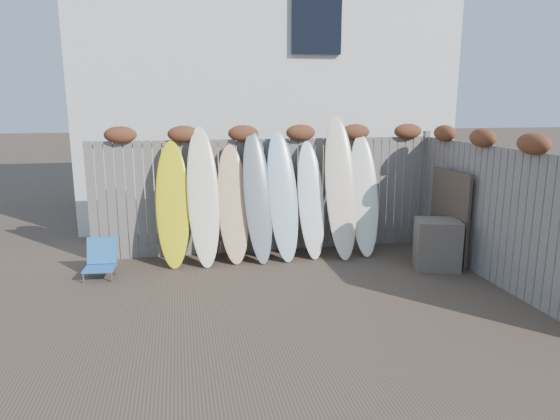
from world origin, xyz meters
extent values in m
plane|color=#493A2D|center=(0.00, 0.00, 0.00)|extent=(80.00, 80.00, 0.00)
cube|color=slate|center=(0.00, 2.40, 1.00)|extent=(6.00, 0.10, 2.00)
cube|color=slate|center=(3.00, 2.40, 1.05)|extent=(0.10, 0.10, 2.10)
ellipsoid|color=brown|center=(-2.40, 2.36, 2.10)|extent=(0.52, 0.28, 0.28)
ellipsoid|color=brown|center=(-1.40, 2.36, 2.10)|extent=(0.52, 0.28, 0.28)
ellipsoid|color=brown|center=(-0.40, 2.36, 2.10)|extent=(0.52, 0.28, 0.28)
ellipsoid|color=brown|center=(0.60, 2.36, 2.10)|extent=(0.52, 0.28, 0.28)
ellipsoid|color=brown|center=(1.60, 2.36, 2.10)|extent=(0.52, 0.28, 0.28)
ellipsoid|color=brown|center=(2.60, 2.36, 2.10)|extent=(0.52, 0.28, 0.28)
cube|color=slate|center=(3.00, 0.20, 1.00)|extent=(0.10, 4.40, 2.00)
ellipsoid|color=brown|center=(2.96, -0.50, 2.10)|extent=(0.28, 0.56, 0.28)
ellipsoid|color=brown|center=(2.96, 0.60, 2.10)|extent=(0.28, 0.56, 0.28)
ellipsoid|color=brown|center=(2.96, 1.70, 2.10)|extent=(0.28, 0.56, 0.28)
cube|color=silver|center=(0.50, 6.50, 3.00)|extent=(8.00, 5.00, 6.00)
cube|color=black|center=(1.30, 3.95, 4.20)|extent=(1.00, 0.12, 1.30)
cube|color=blue|center=(-2.73, 1.44, 0.17)|extent=(0.47, 0.42, 0.03)
cube|color=#246EB8|center=(-2.71, 1.65, 0.39)|extent=(0.45, 0.17, 0.41)
cylinder|color=#AFAFB6|center=(-2.95, 1.29, 0.08)|extent=(0.02, 0.02, 0.17)
cylinder|color=#B3B3BB|center=(-2.92, 1.62, 0.08)|extent=(0.02, 0.02, 0.17)
cylinder|color=#ABACB2|center=(-2.54, 1.26, 0.08)|extent=(0.02, 0.02, 0.17)
cylinder|color=#A2A2A9|center=(-2.52, 1.59, 0.08)|extent=(0.02, 0.02, 0.17)
cube|color=#715B55|center=(2.51, 0.90, 0.39)|extent=(0.82, 0.75, 0.79)
cube|color=#372721|center=(2.85, 1.18, 0.77)|extent=(0.11, 1.02, 1.54)
ellipsoid|color=yellow|center=(-1.62, 1.97, 1.00)|extent=(0.56, 0.73, 2.01)
ellipsoid|color=white|center=(-1.13, 1.94, 1.12)|extent=(0.54, 0.81, 2.23)
ellipsoid|color=#FFD478|center=(-0.64, 1.98, 0.97)|extent=(0.54, 0.71, 1.93)
ellipsoid|color=slate|center=(-0.23, 1.93, 1.08)|extent=(0.54, 0.81, 2.17)
ellipsoid|color=#A3C9DB|center=(0.20, 1.95, 1.08)|extent=(0.56, 0.80, 2.15)
ellipsoid|color=white|center=(0.70, 1.98, 0.99)|extent=(0.47, 0.71, 1.97)
ellipsoid|color=beige|center=(1.20, 1.90, 1.20)|extent=(0.55, 0.85, 2.40)
ellipsoid|color=white|center=(1.64, 1.96, 1.04)|extent=(0.55, 0.77, 2.08)
camera|label=1|loc=(-1.49, -6.12, 2.63)|focal=32.00mm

